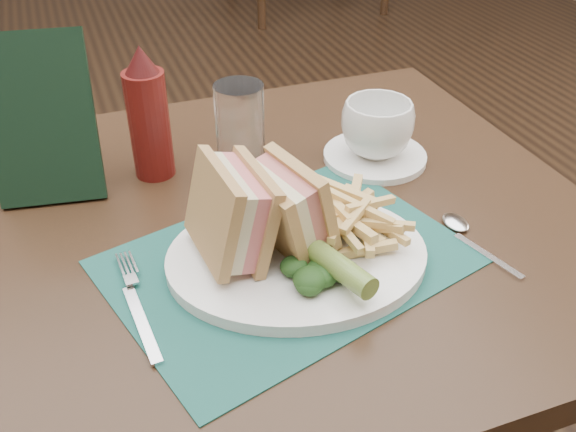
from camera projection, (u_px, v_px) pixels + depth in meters
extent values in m
plane|color=black|center=(199.00, 354.00, 1.63)|extent=(7.00, 7.00, 0.00)
cube|color=#174B44|center=(288.00, 261.00, 0.74)|extent=(0.46, 0.38, 0.00)
cylinder|color=#56752C|center=(331.00, 261.00, 0.68)|extent=(0.06, 0.12, 0.03)
cylinder|color=white|center=(375.00, 156.00, 0.94)|extent=(0.16, 0.16, 0.01)
imported|color=white|center=(377.00, 128.00, 0.91)|extent=(0.14, 0.14, 0.08)
cylinder|color=white|center=(240.00, 130.00, 0.88)|extent=(0.07, 0.07, 0.13)
cube|color=black|center=(41.00, 119.00, 0.81)|extent=(0.14, 0.10, 0.21)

